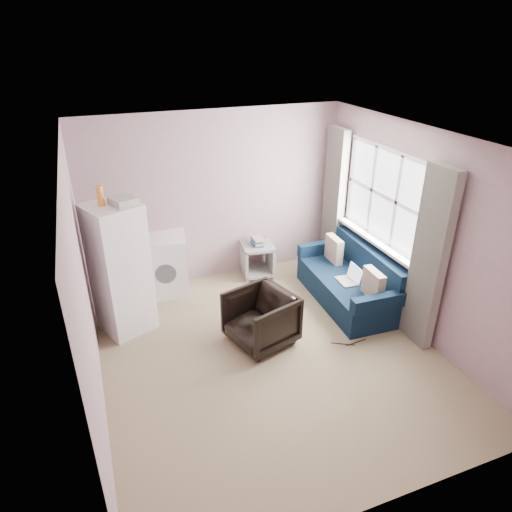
{
  "coord_description": "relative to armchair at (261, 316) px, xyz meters",
  "views": [
    {
      "loc": [
        -1.71,
        -3.98,
        3.46
      ],
      "look_at": [
        0.05,
        0.6,
        1.0
      ],
      "focal_mm": 32.0,
      "sensor_mm": 36.0,
      "label": 1
    }
  ],
  "objects": [
    {
      "name": "side_table",
      "position": [
        0.57,
        1.6,
        -0.07
      ],
      "size": [
        0.52,
        0.52,
        0.63
      ],
      "rotation": [
        0.0,
        0.0,
        -0.13
      ],
      "color": "gray",
      "rests_on": "ground"
    },
    {
      "name": "fridge",
      "position": [
        -1.48,
        0.91,
        0.48
      ],
      "size": [
        0.75,
        0.75,
        1.9
      ],
      "rotation": [
        0.0,
        0.0,
        0.41
      ],
      "color": "silver",
      "rests_on": "ground"
    },
    {
      "name": "armchair",
      "position": [
        0.0,
        0.0,
        0.0
      ],
      "size": [
        0.84,
        0.87,
        0.73
      ],
      "primitive_type": "imported",
      "rotation": [
        0.0,
        0.0,
        -1.28
      ],
      "color": "black",
      "rests_on": "ground"
    },
    {
      "name": "room",
      "position": [
        0.04,
        -0.25,
        0.89
      ],
      "size": [
        3.84,
        4.24,
        2.54
      ],
      "color": "#8C7A5B",
      "rests_on": "ground"
    },
    {
      "name": "floor_cables",
      "position": [
        1.0,
        -0.44,
        -0.36
      ],
      "size": [
        0.44,
        0.16,
        0.01
      ],
      "rotation": [
        0.0,
        0.0,
        -0.18
      ],
      "color": "black",
      "rests_on": "ground"
    },
    {
      "name": "washing_machine",
      "position": [
        -0.83,
        1.62,
        0.09
      ],
      "size": [
        0.71,
        0.71,
        0.87
      ],
      "rotation": [
        0.0,
        0.0,
        -0.16
      ],
      "color": "silver",
      "rests_on": "ground"
    },
    {
      "name": "sofa",
      "position": [
        1.52,
        0.43,
        -0.08
      ],
      "size": [
        0.86,
        1.77,
        0.78
      ],
      "rotation": [
        0.0,
        0.0,
        -0.04
      ],
      "color": "#0A1D31",
      "rests_on": "ground"
    },
    {
      "name": "window_dressing",
      "position": [
        1.81,
        0.45,
        0.74
      ],
      "size": [
        0.17,
        2.62,
        2.18
      ],
      "color": "white",
      "rests_on": "ground"
    }
  ]
}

